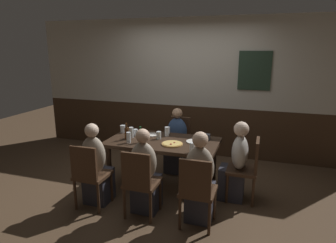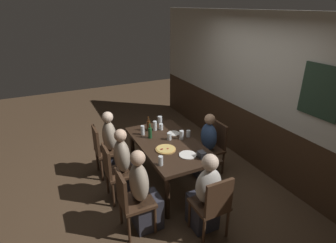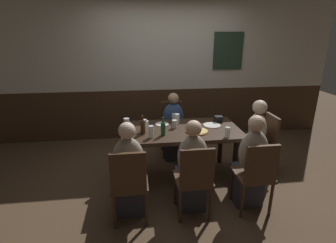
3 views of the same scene
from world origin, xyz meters
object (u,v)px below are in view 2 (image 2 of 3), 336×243
at_px(highball_clear, 169,137).
at_px(tumbler_water, 161,127).
at_px(person_left_near, 113,148).
at_px(plate_white_small, 174,133).
at_px(pint_glass_pale, 182,135).
at_px(beer_bottle_brown, 149,125).
at_px(person_head_east, 205,198).
at_px(plate_white_large, 188,155).
at_px(chair_right_near, 131,199).
at_px(chair_left_near, 103,148).
at_px(beer_bottle_green, 150,133).
at_px(chair_mid_far, 214,145).
at_px(beer_glass_half, 143,131).
at_px(tumbler_short, 155,126).
at_px(person_right_near, 143,196).
at_px(person_mid_far, 205,150).
at_px(pizza, 166,149).
at_px(chair_head_east, 213,204).
at_px(condiment_caddy, 202,155).
at_px(person_mid_near, 126,169).
at_px(chair_mid_near, 115,170).
at_px(beer_glass_tall, 161,161).
at_px(pint_glass_stout, 160,120).
at_px(dining_table, 168,147).
at_px(pint_glass_amber, 188,134).

bearing_deg(highball_clear, tumbler_water, 174.52).
height_order(person_left_near, plate_white_small, person_left_near).
distance_m(pint_glass_pale, beer_bottle_brown, 0.61).
height_order(person_head_east, plate_white_large, person_head_east).
relative_size(chair_right_near, plate_white_small, 4.59).
xyz_separation_m(chair_left_near, beer_bottle_green, (0.43, 0.66, 0.34)).
distance_m(highball_clear, plate_white_small, 0.23).
bearing_deg(chair_right_near, chair_mid_far, 112.41).
distance_m(beer_glass_half, plate_white_small, 0.50).
bearing_deg(tumbler_short, person_right_near, -29.54).
bearing_deg(beer_glass_half, chair_right_near, -27.92).
xyz_separation_m(person_head_east, person_left_near, (-1.75, -0.69, -0.00)).
bearing_deg(person_mid_far, person_head_east, -33.16).
bearing_deg(pizza, chair_left_near, -141.04).
xyz_separation_m(chair_head_east, condiment_caddy, (-0.62, 0.22, 0.29)).
relative_size(beer_bottle_brown, plate_white_small, 1.30).
distance_m(chair_mid_far, pizza, 1.04).
bearing_deg(chair_mid_far, pint_glass_pale, -91.56).
relative_size(person_mid_near, person_right_near, 0.98).
relative_size(chair_mid_near, person_mid_far, 0.82).
relative_size(person_head_east, highball_clear, 9.81).
bearing_deg(plate_white_large, person_mid_near, -120.82).
distance_m(beer_glass_tall, plate_white_large, 0.45).
bearing_deg(chair_left_near, pint_glass_pale, 57.75).
distance_m(person_left_near, beer_glass_half, 0.62).
bearing_deg(person_mid_near, condiment_caddy, 56.80).
xyz_separation_m(chair_mid_near, pizza, (0.18, 0.72, 0.26)).
bearing_deg(pizza, pint_glass_stout, 160.59).
xyz_separation_m(dining_table, tumbler_short, (-0.50, -0.01, 0.15)).
distance_m(pizza, pint_glass_stout, 0.98).
distance_m(person_mid_near, pint_glass_stout, 1.19).
relative_size(pint_glass_stout, pint_glass_amber, 1.13).
distance_m(chair_left_near, pint_glass_pale, 1.32).
height_order(chair_head_east, person_left_near, person_left_near).
bearing_deg(dining_table, beer_glass_tall, -34.91).
xyz_separation_m(dining_table, chair_left_near, (-0.70, -0.85, -0.16)).
bearing_deg(person_mid_far, chair_mid_far, 90.00).
xyz_separation_m(person_mid_far, plate_white_small, (-0.24, -0.48, 0.30)).
distance_m(highball_clear, pint_glass_pale, 0.19).
bearing_deg(person_mid_near, plate_white_small, 105.02).
distance_m(person_left_near, person_right_near, 1.40).
height_order(pint_glass_amber, beer_glass_half, beer_glass_half).
bearing_deg(person_left_near, dining_table, 44.41).
relative_size(person_mid_far, condiment_caddy, 9.79).
relative_size(chair_left_near, condiment_caddy, 8.00).
relative_size(beer_glass_half, plate_white_large, 0.64).
bearing_deg(person_head_east, beer_glass_half, -170.20).
height_order(person_right_near, beer_glass_tall, person_right_near).
relative_size(pizza, beer_glass_half, 1.89).
height_order(person_left_near, pint_glass_amber, person_left_near).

